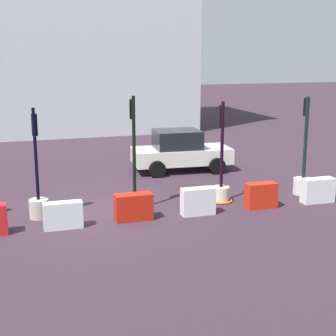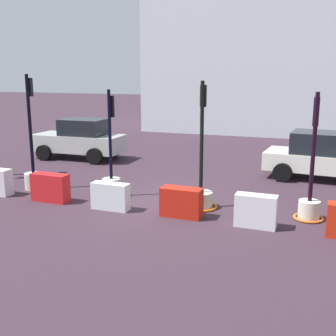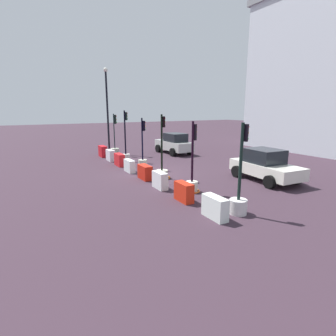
{
  "view_description": "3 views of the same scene",
  "coord_description": "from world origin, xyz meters",
  "px_view_note": "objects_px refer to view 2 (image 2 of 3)",
  "views": [
    {
      "loc": [
        -2.4,
        -14.94,
        4.84
      ],
      "look_at": [
        2.45,
        -0.04,
        1.28
      ],
      "focal_mm": 54.05,
      "sensor_mm": 36.0,
      "label": 1
    },
    {
      "loc": [
        4.48,
        -11.34,
        3.79
      ],
      "look_at": [
        0.33,
        -0.04,
        1.08
      ],
      "focal_mm": 45.25,
      "sensor_mm": 36.0,
      "label": 2
    },
    {
      "loc": [
        14.36,
        -7.07,
        3.89
      ],
      "look_at": [
        2.32,
        -0.23,
        0.8
      ],
      "focal_mm": 28.54,
      "sensor_mm": 36.0,
      "label": 3
    }
  ],
  "objects_px": {
    "car_silver_hatchback": "(80,139)",
    "construction_barrier_5": "(256,211)",
    "traffic_light_1": "(33,168)",
    "traffic_light_4": "(310,198)",
    "traffic_light_3": "(201,190)",
    "construction_barrier_3": "(111,196)",
    "construction_barrier_2": "(50,188)",
    "traffic_light_2": "(111,177)",
    "construction_barrier_4": "(181,202)",
    "car_white_van": "(322,157)"
  },
  "relations": [
    {
      "from": "traffic_light_2",
      "to": "construction_barrier_3",
      "type": "relative_size",
      "value": 3.03
    },
    {
      "from": "traffic_light_3",
      "to": "construction_barrier_3",
      "type": "distance_m",
      "value": 2.58
    },
    {
      "from": "traffic_light_1",
      "to": "construction_barrier_3",
      "type": "height_order",
      "value": "traffic_light_1"
    },
    {
      "from": "car_silver_hatchback",
      "to": "construction_barrier_5",
      "type": "bearing_deg",
      "value": -34.63
    },
    {
      "from": "traffic_light_4",
      "to": "car_white_van",
      "type": "bearing_deg",
      "value": 87.31
    },
    {
      "from": "traffic_light_1",
      "to": "construction_barrier_4",
      "type": "relative_size",
      "value": 3.38
    },
    {
      "from": "construction_barrier_4",
      "to": "traffic_light_3",
      "type": "bearing_deg",
      "value": 73.73
    },
    {
      "from": "traffic_light_1",
      "to": "traffic_light_4",
      "type": "distance_m",
      "value": 8.74
    },
    {
      "from": "traffic_light_1",
      "to": "traffic_light_3",
      "type": "xyz_separation_m",
      "value": [
        5.78,
        -0.03,
        -0.21
      ]
    },
    {
      "from": "traffic_light_3",
      "to": "car_white_van",
      "type": "distance_m",
      "value": 5.73
    },
    {
      "from": "traffic_light_2",
      "to": "construction_barrier_2",
      "type": "height_order",
      "value": "traffic_light_2"
    },
    {
      "from": "traffic_light_2",
      "to": "car_silver_hatchback",
      "type": "xyz_separation_m",
      "value": [
        -4.11,
        4.88,
        0.25
      ]
    },
    {
      "from": "construction_barrier_4",
      "to": "car_white_van",
      "type": "height_order",
      "value": "car_white_van"
    },
    {
      "from": "traffic_light_4",
      "to": "construction_barrier_4",
      "type": "xyz_separation_m",
      "value": [
        -3.24,
        -0.96,
        -0.19
      ]
    },
    {
      "from": "traffic_light_3",
      "to": "construction_barrier_5",
      "type": "distance_m",
      "value": 2.02
    },
    {
      "from": "traffic_light_1",
      "to": "construction_barrier_2",
      "type": "relative_size",
      "value": 3.24
    },
    {
      "from": "traffic_light_1",
      "to": "traffic_light_2",
      "type": "relative_size",
      "value": 1.14
    },
    {
      "from": "construction_barrier_3",
      "to": "construction_barrier_5",
      "type": "height_order",
      "value": "construction_barrier_5"
    },
    {
      "from": "traffic_light_2",
      "to": "traffic_light_4",
      "type": "relative_size",
      "value": 0.99
    },
    {
      "from": "traffic_light_1",
      "to": "construction_barrier_5",
      "type": "distance_m",
      "value": 7.59
    },
    {
      "from": "construction_barrier_2",
      "to": "car_white_van",
      "type": "xyz_separation_m",
      "value": [
        7.61,
        5.71,
        0.42
      ]
    },
    {
      "from": "construction_barrier_2",
      "to": "construction_barrier_3",
      "type": "xyz_separation_m",
      "value": [
        2.07,
        -0.08,
        -0.04
      ]
    },
    {
      "from": "construction_barrier_4",
      "to": "car_white_van",
      "type": "relative_size",
      "value": 0.27
    },
    {
      "from": "construction_barrier_4",
      "to": "construction_barrier_5",
      "type": "xyz_separation_m",
      "value": [
        2.0,
        -0.11,
        0.02
      ]
    },
    {
      "from": "construction_barrier_2",
      "to": "car_white_van",
      "type": "height_order",
      "value": "car_white_van"
    },
    {
      "from": "traffic_light_1",
      "to": "construction_barrier_4",
      "type": "height_order",
      "value": "traffic_light_1"
    },
    {
      "from": "car_white_van",
      "to": "construction_barrier_5",
      "type": "bearing_deg",
      "value": -104.14
    },
    {
      "from": "traffic_light_1",
      "to": "construction_barrier_5",
      "type": "relative_size",
      "value": 3.62
    },
    {
      "from": "traffic_light_3",
      "to": "construction_barrier_3",
      "type": "xyz_separation_m",
      "value": [
        -2.35,
        -1.05,
        -0.13
      ]
    },
    {
      "from": "construction_barrier_3",
      "to": "construction_barrier_4",
      "type": "distance_m",
      "value": 2.08
    },
    {
      "from": "traffic_light_4",
      "to": "car_white_van",
      "type": "xyz_separation_m",
      "value": [
        0.22,
        4.72,
        0.25
      ]
    },
    {
      "from": "construction_barrier_4",
      "to": "construction_barrier_5",
      "type": "distance_m",
      "value": 2.0
    },
    {
      "from": "traffic_light_2",
      "to": "car_white_van",
      "type": "height_order",
      "value": "traffic_light_2"
    },
    {
      "from": "construction_barrier_5",
      "to": "construction_barrier_2",
      "type": "bearing_deg",
      "value": 179.21
    },
    {
      "from": "traffic_light_1",
      "to": "traffic_light_2",
      "type": "distance_m",
      "value": 2.85
    },
    {
      "from": "traffic_light_3",
      "to": "construction_barrier_5",
      "type": "xyz_separation_m",
      "value": [
        1.73,
        -1.05,
        -0.1
      ]
    },
    {
      "from": "construction_barrier_3",
      "to": "construction_barrier_4",
      "type": "xyz_separation_m",
      "value": [
        2.08,
        0.11,
        0.01
      ]
    },
    {
      "from": "car_silver_hatchback",
      "to": "car_white_van",
      "type": "bearing_deg",
      "value": -1.48
    },
    {
      "from": "construction_barrier_5",
      "to": "traffic_light_1",
      "type": "bearing_deg",
      "value": 171.86
    },
    {
      "from": "traffic_light_2",
      "to": "construction_barrier_2",
      "type": "distance_m",
      "value": 1.86
    },
    {
      "from": "traffic_light_2",
      "to": "traffic_light_4",
      "type": "distance_m",
      "value": 5.9
    },
    {
      "from": "construction_barrier_2",
      "to": "construction_barrier_4",
      "type": "height_order",
      "value": "construction_barrier_2"
    },
    {
      "from": "traffic_light_1",
      "to": "traffic_light_3",
      "type": "distance_m",
      "value": 5.78
    },
    {
      "from": "traffic_light_3",
      "to": "construction_barrier_2",
      "type": "relative_size",
      "value": 3.09
    },
    {
      "from": "construction_barrier_4",
      "to": "car_silver_hatchback",
      "type": "bearing_deg",
      "value": 138.7
    },
    {
      "from": "traffic_light_1",
      "to": "traffic_light_2",
      "type": "height_order",
      "value": "traffic_light_1"
    },
    {
      "from": "construction_barrier_4",
      "to": "car_white_van",
      "type": "xyz_separation_m",
      "value": [
        3.46,
        5.68,
        0.44
      ]
    },
    {
      "from": "traffic_light_2",
      "to": "car_silver_hatchback",
      "type": "bearing_deg",
      "value": 130.15
    },
    {
      "from": "traffic_light_2",
      "to": "car_white_van",
      "type": "distance_m",
      "value": 7.66
    },
    {
      "from": "traffic_light_2",
      "to": "construction_barrier_3",
      "type": "height_order",
      "value": "traffic_light_2"
    }
  ]
}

